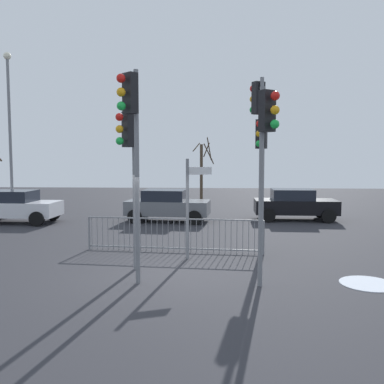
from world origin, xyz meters
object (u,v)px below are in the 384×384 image
(car_grey_far, at_px, (167,205))
(direction_sign_post, at_px, (190,203))
(traffic_light_mid_left, at_px, (266,141))
(traffic_light_foreground_right, at_px, (129,152))
(traffic_light_mid_right, at_px, (132,128))
(bare_tree_left, at_px, (202,168))
(car_black_mid, at_px, (295,204))
(street_lamp, at_px, (10,120))
(car_white_near, at_px, (15,206))
(traffic_light_rear_right, at_px, (261,153))
(traffic_light_foreground_left, at_px, (259,128))

(car_grey_far, bearing_deg, direction_sign_post, -72.85)
(traffic_light_mid_left, xyz_separation_m, traffic_light_foreground_right, (-3.33, 1.28, -0.22))
(traffic_light_mid_right, bearing_deg, bare_tree_left, -51.50)
(traffic_light_mid_left, relative_size, car_black_mid, 1.18)
(traffic_light_mid_right, height_order, bare_tree_left, traffic_light_mid_right)
(direction_sign_post, bearing_deg, bare_tree_left, 68.70)
(traffic_light_mid_right, xyz_separation_m, street_lamp, (-8.07, 10.43, 1.18))
(traffic_light_mid_left, xyz_separation_m, direction_sign_post, (-1.85, 2.62, -1.67))
(car_grey_far, xyz_separation_m, car_white_near, (-6.83, -0.83, 0.00))
(traffic_light_rear_right, relative_size, street_lamp, 0.53)
(traffic_light_foreground_left, distance_m, car_black_mid, 8.73)
(traffic_light_mid_left, bearing_deg, street_lamp, -77.89)
(traffic_light_rear_right, xyz_separation_m, street_lamp, (-11.41, 6.76, 1.69))
(direction_sign_post, bearing_deg, car_white_near, 121.34)
(traffic_light_foreground_left, height_order, street_lamp, street_lamp)
(car_black_mid, distance_m, car_white_near, 12.90)
(car_grey_far, bearing_deg, street_lamp, 179.49)
(traffic_light_mid_right, bearing_deg, street_lamp, -10.82)
(traffic_light_mid_left, distance_m, traffic_light_foreground_left, 2.65)
(traffic_light_foreground_left, xyz_separation_m, traffic_light_rear_right, (0.22, 1.13, -0.67))
(car_black_mid, bearing_deg, traffic_light_foreground_right, -121.87)
(traffic_light_mid_left, bearing_deg, traffic_light_mid_right, -35.65)
(traffic_light_foreground_left, bearing_deg, traffic_light_mid_left, -122.78)
(traffic_light_foreground_right, bearing_deg, car_black_mid, -73.57)
(traffic_light_mid_left, height_order, bare_tree_left, traffic_light_mid_left)
(traffic_light_foreground_left, distance_m, bare_tree_left, 17.65)
(traffic_light_foreground_right, relative_size, car_grey_far, 1.07)
(direction_sign_post, distance_m, car_white_near, 10.40)
(traffic_light_rear_right, bearing_deg, direction_sign_post, 50.70)
(traffic_light_mid_left, bearing_deg, traffic_light_foreground_right, -55.56)
(traffic_light_rear_right, bearing_deg, traffic_light_mid_right, 71.32)
(car_white_near, height_order, bare_tree_left, bare_tree_left)
(traffic_light_foreground_left, distance_m, car_grey_far, 8.41)
(car_white_near, relative_size, bare_tree_left, 0.88)
(traffic_light_mid_left, bearing_deg, car_black_mid, -138.82)
(bare_tree_left, bearing_deg, car_white_near, -126.00)
(direction_sign_post, bearing_deg, traffic_light_mid_left, -76.44)
(car_grey_far, relative_size, car_white_near, 1.03)
(traffic_light_mid_left, relative_size, direction_sign_post, 1.55)
(traffic_light_mid_right, height_order, car_black_mid, traffic_light_mid_right)
(traffic_light_foreground_left, xyz_separation_m, traffic_light_mid_right, (-3.12, -2.55, -0.17))
(car_white_near, bearing_deg, traffic_light_rear_right, -24.77)
(car_white_near, xyz_separation_m, bare_tree_left, (8.16, 11.23, 1.47))
(traffic_light_foreground_left, height_order, bare_tree_left, traffic_light_foreground_left)
(street_lamp, bearing_deg, car_black_mid, -0.39)
(traffic_light_foreground_left, xyz_separation_m, car_white_near, (-10.24, 6.24, -3.01))
(car_white_near, bearing_deg, traffic_light_foreground_left, -30.06)
(traffic_light_mid_right, distance_m, car_black_mid, 12.13)
(traffic_light_foreground_right, bearing_deg, bare_tree_left, -44.36)
(car_black_mid, bearing_deg, traffic_light_foreground_left, -106.75)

